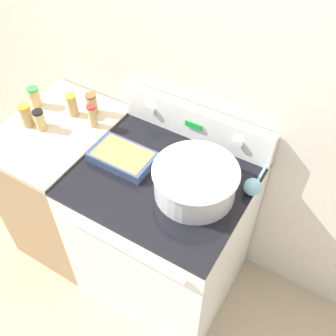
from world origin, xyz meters
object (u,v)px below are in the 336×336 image
(mixing_bowl, at_px, (195,180))
(casserole_dish, at_px, (123,156))
(spice_jar_black_cap, at_px, (40,120))
(spice_jar_red_cap, at_px, (92,116))
(spice_jar_green_cap, at_px, (35,97))
(spice_jar_yellow_cap, at_px, (72,105))
(spice_jar_orange_cap, at_px, (26,116))
(ladle, at_px, (253,186))
(spice_jar_brown_cap, at_px, (92,104))

(mixing_bowl, distance_m, casserole_dish, 0.39)
(casserole_dish, distance_m, spice_jar_black_cap, 0.49)
(spice_jar_red_cap, relative_size, spice_jar_green_cap, 1.12)
(spice_jar_yellow_cap, height_order, spice_jar_black_cap, spice_jar_yellow_cap)
(spice_jar_yellow_cap, relative_size, spice_jar_orange_cap, 1.04)
(ladle, relative_size, spice_jar_yellow_cap, 2.25)
(mixing_bowl, bearing_deg, spice_jar_brown_cap, 164.50)
(spice_jar_green_cap, bearing_deg, spice_jar_black_cap, -38.95)
(ladle, height_order, spice_jar_black_cap, spice_jar_black_cap)
(spice_jar_black_cap, relative_size, spice_jar_green_cap, 1.00)
(spice_jar_brown_cap, relative_size, spice_jar_yellow_cap, 0.93)
(spice_jar_yellow_cap, bearing_deg, spice_jar_orange_cap, -127.98)
(casserole_dish, bearing_deg, mixing_bowl, 0.07)
(ladle, distance_m, spice_jar_green_cap, 1.25)
(ladle, height_order, spice_jar_orange_cap, spice_jar_orange_cap)
(spice_jar_black_cap, height_order, spice_jar_green_cap, same)
(spice_jar_yellow_cap, xyz_separation_m, spice_jar_green_cap, (-0.23, -0.04, -0.01))
(casserole_dish, height_order, spice_jar_red_cap, spice_jar_red_cap)
(spice_jar_green_cap, bearing_deg, spice_jar_yellow_cap, 11.03)
(spice_jar_yellow_cap, bearing_deg, spice_jar_red_cap, -6.78)
(casserole_dish, height_order, spice_jar_orange_cap, spice_jar_orange_cap)
(spice_jar_brown_cap, relative_size, spice_jar_orange_cap, 0.97)
(casserole_dish, height_order, spice_jar_black_cap, spice_jar_black_cap)
(spice_jar_yellow_cap, height_order, spice_jar_orange_cap, spice_jar_yellow_cap)
(spice_jar_brown_cap, relative_size, spice_jar_green_cap, 1.04)
(ladle, bearing_deg, spice_jar_yellow_cap, -179.90)
(spice_jar_green_cap, bearing_deg, spice_jar_red_cap, 4.06)
(spice_jar_red_cap, xyz_separation_m, spice_jar_green_cap, (-0.37, -0.03, -0.01))
(spice_jar_brown_cap, bearing_deg, spice_jar_red_cap, -50.03)
(mixing_bowl, height_order, casserole_dish, mixing_bowl)
(casserole_dish, distance_m, spice_jar_orange_cap, 0.57)
(spice_jar_black_cap, bearing_deg, spice_jar_orange_cap, -171.61)
(ladle, height_order, spice_jar_red_cap, spice_jar_red_cap)
(mixing_bowl, distance_m, spice_jar_red_cap, 0.67)
(ladle, height_order, spice_jar_brown_cap, spice_jar_brown_cap)
(mixing_bowl, relative_size, spice_jar_brown_cap, 3.22)
(spice_jar_red_cap, xyz_separation_m, spice_jar_black_cap, (-0.21, -0.16, -0.01))
(ladle, distance_m, spice_jar_orange_cap, 1.18)
(spice_jar_orange_cap, bearing_deg, casserole_dish, 4.94)
(spice_jar_brown_cap, bearing_deg, spice_jar_orange_cap, -131.87)
(casserole_dish, xyz_separation_m, spice_jar_red_cap, (-0.27, 0.12, 0.05))
(spice_jar_red_cap, height_order, spice_jar_brown_cap, spice_jar_red_cap)
(spice_jar_red_cap, bearing_deg, casserole_dish, -24.01)
(spice_jar_yellow_cap, bearing_deg, ladle, 0.10)
(spice_jar_red_cap, height_order, spice_jar_green_cap, spice_jar_red_cap)
(spice_jar_green_cap, bearing_deg, mixing_bowl, -5.15)
(spice_jar_orange_cap, bearing_deg, spice_jar_yellow_cap, 52.02)
(spice_jar_red_cap, height_order, spice_jar_orange_cap, spice_jar_red_cap)
(ladle, xyz_separation_m, spice_jar_orange_cap, (-1.17, -0.19, 0.04))
(casserole_dish, bearing_deg, ladle, 12.94)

